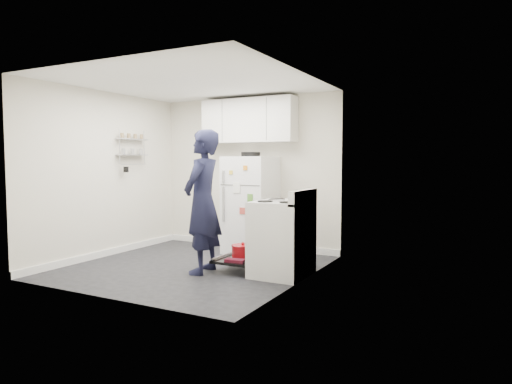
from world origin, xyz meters
The scene contains 7 objects.
room centered at (-0.03, 0.03, 1.21)m, with size 3.21×3.21×2.51m.
electric_range centered at (1.26, 0.15, 0.47)m, with size 0.66×0.76×1.10m.
open_oven_door centered at (0.67, 0.19, 0.19)m, with size 0.55×0.70×0.23m.
refrigerator centered at (0.23, 1.25, 0.77)m, with size 0.72×0.74×1.59m.
upper_cabinets centered at (0.10, 1.43, 2.10)m, with size 1.60×0.33×0.70m, color silver.
wall_shelf_rack centered at (-1.52, 0.49, 1.68)m, with size 0.14×0.60×0.61m.
person centered at (0.30, -0.19, 0.93)m, with size 0.68×0.44×1.86m, color black.
Camera 1 is at (3.64, -5.08, 1.46)m, focal length 32.00 mm.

